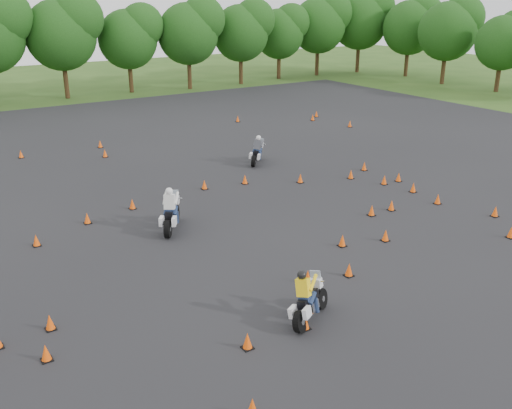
% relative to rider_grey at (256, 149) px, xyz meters
% --- Properties ---
extents(ground, '(140.00, 140.00, 0.00)m').
position_rel_rider_grey_xyz_m(ground, '(-5.52, -12.49, -0.84)').
color(ground, '#2D5119').
rests_on(ground, ground).
extents(asphalt_pad, '(62.00, 62.00, 0.00)m').
position_rel_rider_grey_xyz_m(asphalt_pad, '(-5.52, -6.49, -0.84)').
color(asphalt_pad, black).
rests_on(asphalt_pad, ground).
extents(treeline, '(87.20, 32.43, 10.62)m').
position_rel_rider_grey_xyz_m(treeline, '(-3.40, 22.29, 3.81)').
color(treeline, '#1A4413').
rests_on(treeline, ground).
extents(traffic_cones, '(36.18, 33.06, 0.45)m').
position_rel_rider_grey_xyz_m(traffic_cones, '(-5.60, -7.00, -0.61)').
color(traffic_cones, '#FF550A').
rests_on(traffic_cones, asphalt_pad).
extents(rider_grey, '(1.99, 2.02, 1.67)m').
position_rel_rider_grey_xyz_m(rider_grey, '(0.00, 0.00, 0.00)').
color(rider_grey, '#44454C').
rests_on(rider_grey, ground).
extents(rider_yellow, '(2.19, 1.58, 1.65)m').
position_rel_rider_grey_xyz_m(rider_yellow, '(-7.76, -15.00, -0.01)').
color(rider_yellow, yellow).
rests_on(rider_yellow, ground).
extents(rider_white, '(2.01, 2.39, 1.86)m').
position_rel_rider_grey_xyz_m(rider_white, '(-8.24, -6.35, 0.09)').
color(rider_white, silver).
rests_on(rider_white, ground).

